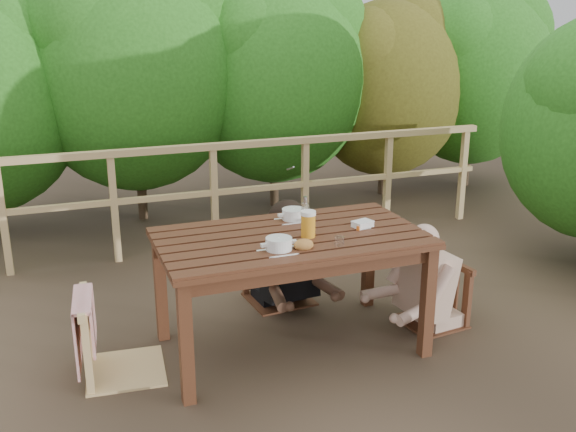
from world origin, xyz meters
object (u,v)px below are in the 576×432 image
object	(u,v)px
chair_far	(279,243)
soup_far	(294,215)
tumbler	(339,242)
bottle	(305,213)
table	(291,293)
beer_glass	(308,225)
chair_right	(434,268)
soup_near	(279,245)
butter_tub	(363,225)
chair_left	(120,298)
bread_roll	(304,245)
diner_right	(440,240)
woman	(278,221)

from	to	relation	value
chair_far	soup_far	bearing A→B (deg)	-101.15
tumbler	bottle	bearing A→B (deg)	98.91
table	beer_glass	distance (m)	0.49
chair_right	soup_near	distance (m)	1.31
soup_near	soup_far	size ratio (longest dim) A/B	1.00
chair_right	beer_glass	bearing A→B (deg)	-93.25
tumbler	butter_tub	size ratio (longest dim) A/B	0.54
soup_near	chair_far	bearing A→B (deg)	70.45
bottle	soup_near	bearing A→B (deg)	-131.74
chair_left	soup_far	size ratio (longest dim) A/B	3.73
soup_near	soup_far	xyz separation A→B (m)	(0.29, 0.52, -0.00)
chair_far	chair_left	bearing A→B (deg)	-157.46
bread_roll	tumbler	distance (m)	0.22
diner_right	bottle	size ratio (longest dim) A/B	5.65
chair_left	woman	distance (m)	1.43
tumbler	soup_near	bearing A→B (deg)	171.14
diner_right	soup_far	xyz separation A→B (m)	(-0.97, 0.31, 0.20)
beer_glass	bread_roll	bearing A→B (deg)	-119.51
bottle	beer_glass	bearing A→B (deg)	-106.53
beer_glass	butter_tub	world-z (taller)	beer_glass
table	soup_far	world-z (taller)	soup_far
chair_right	soup_far	distance (m)	1.07
soup_near	butter_tub	distance (m)	0.69
bread_roll	tumbler	world-z (taller)	bread_roll
table	soup_far	xyz separation A→B (m)	(0.13, 0.29, 0.43)
tumbler	butter_tub	bearing A→B (deg)	42.58
soup_near	butter_tub	bearing A→B (deg)	17.61
soup_near	chair_right	bearing A→B (deg)	9.57
table	beer_glass	world-z (taller)	beer_glass
table	soup_near	size ratio (longest dim) A/B	6.31
chair_left	soup_far	distance (m)	1.27
chair_far	woman	xyz separation A→B (m)	(0.00, 0.02, 0.17)
chair_left	soup_near	distance (m)	1.01
table	soup_near	xyz separation A→B (m)	(-0.16, -0.23, 0.43)
table	butter_tub	distance (m)	0.65
chair_far	beer_glass	world-z (taller)	beer_glass
table	bottle	size ratio (longest dim) A/B	7.60
soup_far	bread_roll	xyz separation A→B (m)	(-0.15, -0.55, -0.01)
beer_glass	chair_far	bearing A→B (deg)	83.69
beer_glass	bottle	size ratio (longest dim) A/B	0.83
soup_far	chair_far	bearing A→B (deg)	83.98
chair_far	soup_far	distance (m)	0.56
chair_far	diner_right	distance (m)	1.19
bread_roll	beer_glass	bearing A→B (deg)	60.49
table	chair_right	bearing A→B (deg)	-1.27
diner_right	bottle	world-z (taller)	diner_right
bottle	tumbler	world-z (taller)	bottle
table	diner_right	distance (m)	1.12
chair_left	tumbler	bearing A→B (deg)	-100.41
soup_far	bottle	world-z (taller)	bottle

